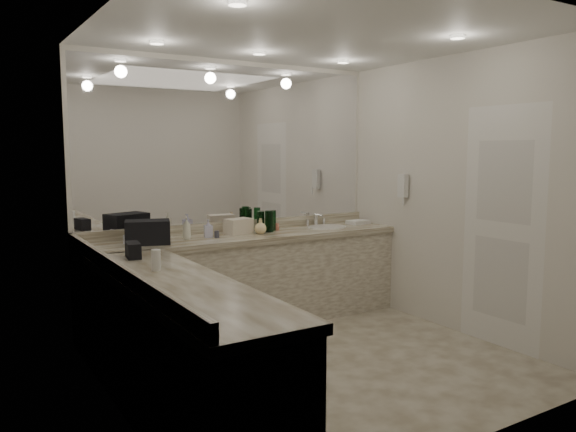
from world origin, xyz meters
TOP-DOWN VIEW (x-y plane):
  - floor at (0.00, 0.00)m, footprint 3.20×3.20m
  - ceiling at (0.00, 0.00)m, footprint 3.20×3.20m
  - wall_back at (0.00, 1.50)m, footprint 3.20×0.02m
  - wall_left at (-1.60, 0.00)m, footprint 0.02×3.00m
  - wall_right at (1.60, 0.00)m, footprint 0.02×3.00m
  - vanity_back_base at (0.00, 1.20)m, footprint 3.20×0.60m
  - vanity_back_top at (0.00, 1.19)m, footprint 3.20×0.64m
  - vanity_left_base at (-1.30, -0.30)m, footprint 0.60×2.40m
  - vanity_left_top at (-1.29, -0.30)m, footprint 0.64×2.42m
  - backsplash_back at (0.00, 1.48)m, footprint 3.20×0.04m
  - backsplash_left at (-1.58, 0.00)m, footprint 0.04×3.00m
  - mirror_back at (0.00, 1.49)m, footprint 3.12×0.01m
  - mirror_left at (-1.59, 0.00)m, footprint 0.01×2.92m
  - sink at (0.95, 1.20)m, footprint 0.44×0.44m
  - faucet at (0.95, 1.41)m, footprint 0.24×0.16m
  - wall_phone at (1.56, 0.70)m, footprint 0.06×0.10m
  - door at (1.59, -0.50)m, footprint 0.02×0.82m
  - black_toiletry_bag at (-1.00, 1.17)m, footprint 0.43×0.34m
  - black_bag_spill at (-1.30, 0.61)m, footprint 0.13×0.23m
  - cream_cosmetic_case at (-0.06, 1.29)m, footprint 0.29×0.21m
  - hand_towel at (1.41, 1.24)m, footprint 0.26×0.19m
  - lotion_left at (-1.30, 0.07)m, footprint 0.06×0.06m
  - soap_bottle_a at (-0.61, 1.24)m, footprint 0.10×0.10m
  - soap_bottle_b at (-0.40, 1.23)m, footprint 0.10×0.10m
  - soap_bottle_c at (0.13, 1.17)m, footprint 0.14×0.14m
  - green_bottle_0 at (0.28, 1.25)m, footprint 0.07×0.07m
  - green_bottle_1 at (0.20, 1.29)m, footprint 0.07×0.07m
  - green_bottle_2 at (0.26, 1.24)m, footprint 0.07×0.07m
  - green_bottle_3 at (0.35, 1.32)m, footprint 0.07×0.07m
  - green_bottle_4 at (0.23, 1.35)m, footprint 0.07×0.07m
  - amenity_bottle_0 at (-0.97, 1.35)m, footprint 0.05×0.05m
  - amenity_bottle_1 at (-0.34, 1.17)m, footprint 0.04×0.04m
  - amenity_bottle_2 at (-1.16, 1.27)m, footprint 0.07×0.07m
  - amenity_bottle_3 at (-0.91, 1.12)m, footprint 0.05×0.05m
  - amenity_bottle_4 at (0.39, 1.31)m, footprint 0.05×0.05m
  - amenity_bottle_5 at (-0.97, 1.30)m, footprint 0.05×0.05m
  - amenity_bottle_6 at (0.08, 1.27)m, footprint 0.04×0.04m

SIDE VIEW (x-z plane):
  - floor at x=0.00m, z-range 0.00..0.00m
  - vanity_back_base at x=0.00m, z-range 0.00..0.84m
  - vanity_left_base at x=-1.30m, z-range 0.00..0.84m
  - vanity_back_top at x=0.00m, z-range 0.84..0.90m
  - vanity_left_top at x=-1.29m, z-range 0.84..0.90m
  - sink at x=0.95m, z-range 0.88..0.91m
  - hand_towel at x=1.41m, z-range 0.90..0.94m
  - amenity_bottle_1 at x=-0.34m, z-range 0.90..0.97m
  - amenity_bottle_4 at x=0.39m, z-range 0.90..0.97m
  - amenity_bottle_2 at x=-1.16m, z-range 0.90..0.98m
  - amenity_bottle_5 at x=-0.97m, z-range 0.90..0.99m
  - backsplash_back at x=0.00m, z-range 0.90..1.00m
  - backsplash_left at x=-1.58m, z-range 0.90..1.00m
  - amenity_bottle_3 at x=-0.91m, z-range 0.90..1.01m
  - black_bag_spill at x=-1.30m, z-range 0.90..1.02m
  - amenity_bottle_6 at x=0.08m, z-range 0.90..1.03m
  - faucet at x=0.95m, z-range 0.90..1.04m
  - amenity_bottle_0 at x=-0.97m, z-range 0.90..1.04m
  - cream_cosmetic_case at x=-0.06m, z-range 0.90..1.05m
  - lotion_left at x=-1.30m, z-range 0.90..1.05m
  - soap_bottle_c at x=0.13m, z-range 0.90..1.05m
  - soap_bottle_b at x=-0.40m, z-range 0.90..1.07m
  - green_bottle_4 at x=0.23m, z-range 0.90..1.10m
  - soap_bottle_a at x=-0.61m, z-range 0.90..1.10m
  - green_bottle_0 at x=0.28m, z-range 0.90..1.10m
  - green_bottle_3 at x=0.35m, z-range 0.90..1.11m
  - green_bottle_1 at x=0.20m, z-range 0.90..1.11m
  - green_bottle_2 at x=0.26m, z-range 0.90..1.11m
  - black_toiletry_bag at x=-1.00m, z-range 0.90..1.12m
  - door at x=1.59m, z-range 0.00..2.10m
  - wall_back at x=0.00m, z-range 0.00..2.60m
  - wall_left at x=-1.60m, z-range 0.00..2.60m
  - wall_right at x=1.60m, z-range 0.00..2.60m
  - wall_phone at x=1.56m, z-range 1.23..1.47m
  - mirror_back at x=0.00m, z-range 1.00..2.55m
  - mirror_left at x=-1.59m, z-range 1.00..2.55m
  - ceiling at x=0.00m, z-range 2.60..2.60m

